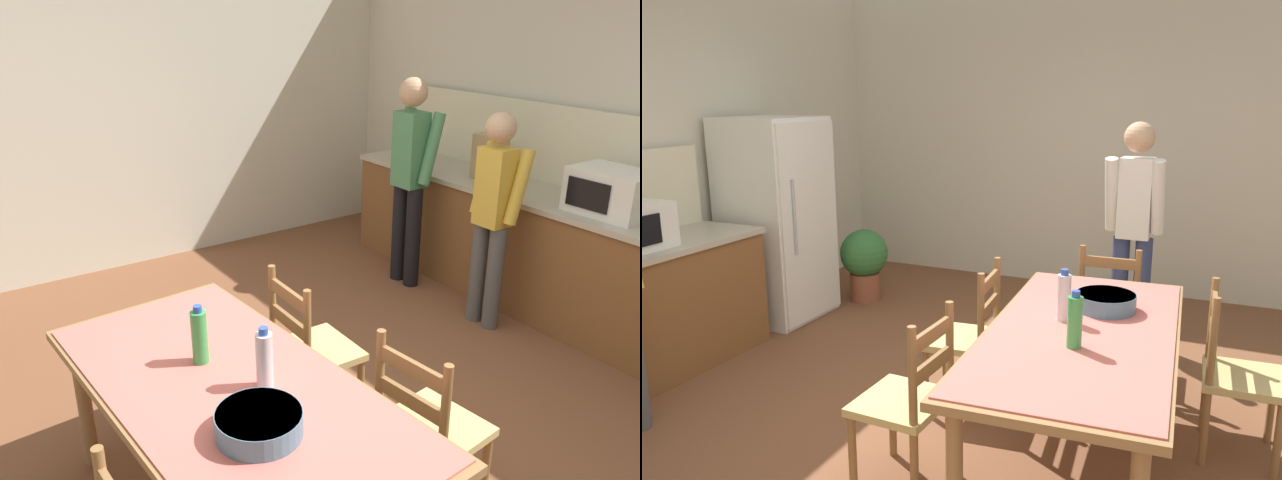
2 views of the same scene
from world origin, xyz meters
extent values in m
plane|color=brown|center=(0.00, 0.00, 0.00)|extent=(8.32, 8.32, 0.00)
cube|color=beige|center=(3.26, 0.00, 1.45)|extent=(0.12, 5.20, 2.90)
cube|color=white|center=(1.29, 2.20, 0.85)|extent=(0.73, 0.68, 1.70)
cube|color=white|center=(1.29, 1.85, 0.85)|extent=(0.70, 0.02, 1.63)
cylinder|color=#A5AAB2|center=(1.07, 1.83, 0.94)|extent=(0.02, 0.02, 0.60)
cylinder|color=olive|center=(0.95, -1.00, 0.35)|extent=(0.07, 0.07, 0.71)
cylinder|color=olive|center=(0.90, -0.29, 0.35)|extent=(0.07, 0.07, 0.71)
cube|color=olive|center=(0.08, -0.71, 0.73)|extent=(1.94, 1.04, 0.04)
cube|color=#D1665B|center=(0.08, -0.71, 0.75)|extent=(1.86, 0.99, 0.01)
cylinder|color=green|center=(-0.15, -0.72, 0.87)|extent=(0.07, 0.07, 0.24)
cylinder|color=#2D51B2|center=(-0.15, -0.72, 1.01)|extent=(0.04, 0.04, 0.03)
cylinder|color=silver|center=(0.17, -0.59, 0.87)|extent=(0.07, 0.07, 0.24)
cylinder|color=#2D51B2|center=(0.17, -0.59, 1.01)|extent=(0.04, 0.04, 0.03)
cylinder|color=slate|center=(0.42, -0.75, 0.80)|extent=(0.32, 0.32, 0.09)
cylinder|color=slate|center=(0.42, -0.75, 0.83)|extent=(0.31, 0.31, 0.02)
cylinder|color=olive|center=(-0.21, 0.21, 0.21)|extent=(0.04, 0.04, 0.41)
cylinder|color=olive|center=(-0.57, 0.22, 0.21)|extent=(0.04, 0.04, 0.41)
cylinder|color=olive|center=(-0.22, -0.13, 0.21)|extent=(0.04, 0.04, 0.41)
cylinder|color=olive|center=(-0.58, -0.12, 0.21)|extent=(0.04, 0.04, 0.41)
cube|color=tan|center=(-0.39, 0.05, 0.43)|extent=(0.43, 0.41, 0.04)
cylinder|color=olive|center=(-0.22, -0.13, 0.68)|extent=(0.04, 0.04, 0.46)
cylinder|color=olive|center=(-0.58, -0.12, 0.68)|extent=(0.04, 0.04, 0.46)
cube|color=olive|center=(-0.40, -0.12, 0.81)|extent=(0.36, 0.03, 0.07)
cube|color=olive|center=(-0.40, -0.12, 0.66)|extent=(0.36, 0.03, 0.07)
cylinder|color=olive|center=(0.61, 0.29, 0.21)|extent=(0.04, 0.04, 0.41)
cylinder|color=olive|center=(0.25, 0.26, 0.21)|extent=(0.04, 0.04, 0.41)
cylinder|color=olive|center=(0.65, -0.04, 0.21)|extent=(0.04, 0.04, 0.41)
cylinder|color=olive|center=(0.29, -0.08, 0.21)|extent=(0.04, 0.04, 0.41)
cube|color=tan|center=(0.45, 0.11, 0.43)|extent=(0.46, 0.44, 0.04)
cylinder|color=olive|center=(0.65, -0.04, 0.68)|extent=(0.04, 0.04, 0.46)
cylinder|color=olive|center=(0.29, -0.08, 0.68)|extent=(0.04, 0.04, 0.46)
cube|color=olive|center=(0.47, -0.06, 0.81)|extent=(0.36, 0.06, 0.07)
cube|color=olive|center=(0.47, -0.06, 0.66)|extent=(0.36, 0.06, 0.07)
cylinder|color=olive|center=(1.53, -0.79, 0.21)|extent=(0.04, 0.04, 0.41)
cylinder|color=olive|center=(1.52, -0.43, 0.21)|extent=(0.04, 0.04, 0.41)
cylinder|color=olive|center=(1.19, -0.80, 0.21)|extent=(0.04, 0.04, 0.41)
cylinder|color=olive|center=(1.18, -0.44, 0.21)|extent=(0.04, 0.04, 0.41)
cube|color=tan|center=(1.35, -0.62, 0.43)|extent=(0.42, 0.44, 0.04)
cylinder|color=olive|center=(1.19, -0.80, 0.68)|extent=(0.04, 0.04, 0.46)
cylinder|color=olive|center=(1.18, -0.44, 0.68)|extent=(0.04, 0.04, 0.46)
cube|color=olive|center=(1.18, -0.62, 0.81)|extent=(0.04, 0.36, 0.07)
cube|color=olive|center=(1.18, -0.62, 0.66)|extent=(0.04, 0.36, 0.07)
cylinder|color=olive|center=(0.39, -1.64, 0.21)|extent=(0.04, 0.04, 0.41)
cylinder|color=olive|center=(0.75, -1.62, 0.21)|extent=(0.04, 0.04, 0.41)
cylinder|color=olive|center=(0.37, -1.30, 0.21)|extent=(0.04, 0.04, 0.41)
cylinder|color=olive|center=(0.73, -1.28, 0.21)|extent=(0.04, 0.04, 0.41)
cube|color=tan|center=(0.56, -1.46, 0.43)|extent=(0.44, 0.42, 0.04)
cylinder|color=olive|center=(0.37, -1.30, 0.68)|extent=(0.04, 0.04, 0.46)
cylinder|color=olive|center=(0.73, -1.28, 0.68)|extent=(0.04, 0.04, 0.46)
cube|color=olive|center=(0.55, -1.29, 0.81)|extent=(0.36, 0.04, 0.07)
cube|color=olive|center=(0.55, -1.29, 0.66)|extent=(0.36, 0.04, 0.07)
cylinder|color=navy|center=(1.87, -0.74, 0.42)|extent=(0.13, 0.13, 0.84)
cylinder|color=navy|center=(1.88, -0.58, 0.42)|extent=(0.13, 0.13, 0.84)
cube|color=white|center=(1.88, -0.66, 1.13)|extent=(0.19, 0.24, 0.59)
sphere|color=tan|center=(1.88, -0.66, 1.58)|extent=(0.22, 0.22, 0.22)
cylinder|color=white|center=(1.81, -0.83, 1.16)|extent=(0.23, 0.10, 0.56)
cylinder|color=white|center=(1.81, -0.50, 1.16)|extent=(0.23, 0.10, 0.56)
cylinder|color=brown|center=(1.94, 1.76, 0.13)|extent=(0.28, 0.28, 0.26)
sphere|color=#337038|center=(1.94, 1.76, 0.45)|extent=(0.44, 0.44, 0.44)
camera|label=1|loc=(2.08, -1.62, 2.21)|focal=35.00mm
camera|label=2|loc=(-2.78, -1.34, 1.88)|focal=35.00mm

